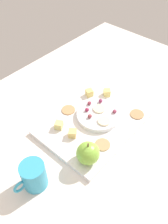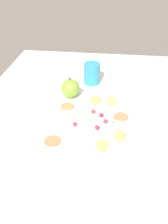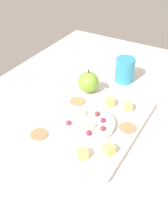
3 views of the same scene
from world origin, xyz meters
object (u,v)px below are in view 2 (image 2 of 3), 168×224
at_px(grape_2, 75,124).
at_px(cheese_cube_1, 120,136).
at_px(platter, 90,120).
at_px(cracker_0, 52,141).
at_px(apple_slice_0, 78,114).
at_px(apple_slice_1, 90,122).
at_px(cup, 92,73).
at_px(serving_dish, 89,121).
at_px(grape_3, 106,121).
at_px(cheese_cube_2, 112,101).
at_px(apple_whole, 70,88).
at_px(cheese_cube_3, 94,100).
at_px(grape_4, 94,111).
at_px(grape_1, 101,115).
at_px(cracker_1, 121,117).
at_px(grape_0, 97,128).
at_px(cheese_cube_0, 102,145).
at_px(cracker_2, 67,106).

bearing_deg(grape_2, cheese_cube_1, 79.17).
xyz_separation_m(platter, cracker_0, (0.14, -0.10, 0.01)).
height_order(grape_2, apple_slice_0, grape_2).
distance_m(grape_2, apple_slice_1, 0.05).
relative_size(apple_slice_0, cup, 0.43).
relative_size(serving_dish, apple_slice_1, 3.55).
height_order(grape_2, grape_3, same).
height_order(cracker_0, cup, cup).
xyz_separation_m(cheese_cube_2, cracker_0, (0.24, -0.17, -0.01)).
distance_m(apple_whole, cup, 0.17).
relative_size(apple_whole, cracker_0, 1.42).
relative_size(cheese_cube_3, grape_4, 1.59).
distance_m(apple_slice_0, apple_slice_1, 0.06).
relative_size(serving_dish, grape_1, 9.71).
bearing_deg(cup, apple_slice_0, -3.46).
height_order(cheese_cube_1, cracker_1, cheese_cube_1).
bearing_deg(cracker_0, cheese_cube_3, 154.79).
xyz_separation_m(grape_0, cup, (-0.37, -0.05, 0.00)).
xyz_separation_m(cracker_1, cup, (-0.27, -0.13, 0.03)).
xyz_separation_m(cheese_cube_0, grape_3, (-0.10, 0.01, 0.01)).
distance_m(platter, serving_dish, 0.04).
bearing_deg(cheese_cube_3, cracker_2, -69.22).
xyz_separation_m(grape_2, apple_slice_0, (-0.06, 0.00, -0.00)).
distance_m(cracker_2, grape_0, 0.19).
xyz_separation_m(cracker_2, grape_2, (0.13, 0.05, 0.02)).
bearing_deg(platter, grape_2, -28.58).
relative_size(grape_4, apple_slice_0, 0.37).
relative_size(apple_whole, grape_2, 4.45).
height_order(cheese_cube_3, cup, cup).
bearing_deg(cup, cheese_cube_3, 8.31).
distance_m(grape_3, cup, 0.34).
bearing_deg(grape_2, serving_dish, 134.55).
distance_m(apple_whole, cracker_1, 0.23).
distance_m(cheese_cube_2, cracker_1, 0.09).
relative_size(cracker_2, grape_3, 3.14).
bearing_deg(cheese_cube_0, grape_1, -175.66).
bearing_deg(grape_0, cheese_cube_1, 75.53).
relative_size(cheese_cube_3, cracker_0, 0.51).
relative_size(cheese_cube_2, grape_1, 1.59).
relative_size(apple_slice_1, cup, 0.43).
distance_m(grape_2, apple_slice_0, 0.06).
relative_size(cracker_2, grape_2, 3.14).
xyz_separation_m(cheese_cube_2, cracker_1, (0.08, 0.03, -0.01)).
height_order(apple_whole, grape_1, apple_whole).
xyz_separation_m(grape_2, grape_4, (-0.08, 0.05, 0.00)).
height_order(cracker_2, grape_1, grape_1).
relative_size(cracker_1, grape_2, 3.14).
xyz_separation_m(platter, grape_2, (0.07, -0.04, 0.03)).
distance_m(grape_1, grape_3, 0.04).
height_order(cheese_cube_2, grape_2, grape_2).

